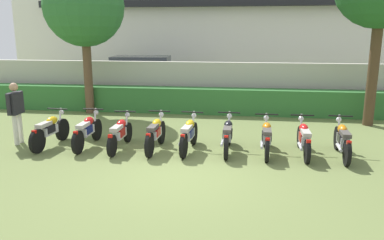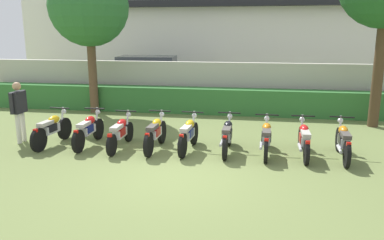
{
  "view_description": "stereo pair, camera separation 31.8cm",
  "coord_description": "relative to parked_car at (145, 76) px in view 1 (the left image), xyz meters",
  "views": [
    {
      "loc": [
        1.36,
        -7.9,
        3.1
      ],
      "look_at": [
        0.0,
        2.02,
        0.77
      ],
      "focal_mm": 36.11,
      "sensor_mm": 36.0,
      "label": 1
    },
    {
      "loc": [
        1.67,
        -7.86,
        3.1
      ],
      "look_at": [
        0.0,
        2.02,
        0.77
      ],
      "focal_mm": 36.11,
      "sensor_mm": 36.0,
      "label": 2
    }
  ],
  "objects": [
    {
      "name": "compound_wall",
      "position": [
        3.46,
        -3.1,
        0.01
      ],
      "size": [
        22.73,
        0.3,
        1.89
      ],
      "primitive_type": "cube",
      "color": "#BCB7A8",
      "rests_on": "ground"
    },
    {
      "name": "motorcycle_in_row_2",
      "position": [
        1.57,
        -8.66,
        -0.5
      ],
      "size": [
        0.6,
        1.89,
        0.94
      ],
      "rotation": [
        0.0,
        0.0,
        1.57
      ],
      "color": "black",
      "rests_on": "ground"
    },
    {
      "name": "motorcycle_in_row_6",
      "position": [
        5.41,
        -8.56,
        -0.49
      ],
      "size": [
        0.6,
        1.86,
        0.96
      ],
      "rotation": [
        0.0,
        0.0,
        1.55
      ],
      "color": "black",
      "rests_on": "ground"
    },
    {
      "name": "motorcycle_in_row_7",
      "position": [
        6.35,
        -8.52,
        -0.5
      ],
      "size": [
        0.6,
        1.9,
        0.95
      ],
      "rotation": [
        0.0,
        0.0,
        1.57
      ],
      "color": "black",
      "rests_on": "ground"
    },
    {
      "name": "motorcycle_in_row_4",
      "position": [
        3.41,
        -8.58,
        -0.48
      ],
      "size": [
        0.6,
        1.84,
        0.97
      ],
      "rotation": [
        0.0,
        0.0,
        1.49
      ],
      "color": "black",
      "rests_on": "ground"
    },
    {
      "name": "motorcycle_in_row_0",
      "position": [
        -0.38,
        -8.7,
        -0.48
      ],
      "size": [
        0.6,
        1.87,
        0.98
      ],
      "rotation": [
        0.0,
        0.0,
        1.5
      ],
      "color": "black",
      "rests_on": "ground"
    },
    {
      "name": "motorcycle_in_row_8",
      "position": [
        7.27,
        -8.57,
        -0.48
      ],
      "size": [
        0.6,
        1.93,
        0.97
      ],
      "rotation": [
        0.0,
        0.0,
        1.52
      ],
      "color": "black",
      "rests_on": "ground"
    },
    {
      "name": "tree_near_inspector",
      "position": [
        -1.04,
        -4.34,
        2.99
      ],
      "size": [
        2.91,
        2.91,
        5.41
      ],
      "color": "brown",
      "rests_on": "ground"
    },
    {
      "name": "hedge_row",
      "position": [
        3.46,
        -3.8,
        -0.45
      ],
      "size": [
        18.19,
        0.7,
        0.97
      ],
      "primitive_type": "cube",
      "color": "#337033",
      "rests_on": "ground"
    },
    {
      "name": "inspector_person",
      "position": [
        -1.4,
        -8.57,
        0.08
      ],
      "size": [
        0.23,
        0.69,
        1.72
      ],
      "color": "silver",
      "rests_on": "ground"
    },
    {
      "name": "building",
      "position": [
        3.46,
        6.1,
        3.31
      ],
      "size": [
        23.93,
        6.5,
        8.5
      ],
      "color": "white",
      "rests_on": "ground"
    },
    {
      "name": "ground",
      "position": [
        3.46,
        -10.31,
        -0.94
      ],
      "size": [
        60.0,
        60.0,
        0.0
      ],
      "primitive_type": "plane",
      "color": "olive"
    },
    {
      "name": "parked_car",
      "position": [
        0.0,
        0.0,
        0.0
      ],
      "size": [
        4.63,
        2.35,
        1.89
      ],
      "rotation": [
        0.0,
        0.0,
        0.07
      ],
      "color": "navy",
      "rests_on": "ground"
    },
    {
      "name": "motorcycle_in_row_3",
      "position": [
        2.53,
        -8.63,
        -0.48
      ],
      "size": [
        0.6,
        1.89,
        0.98
      ],
      "rotation": [
        0.0,
        0.0,
        1.55
      ],
      "color": "black",
      "rests_on": "ground"
    },
    {
      "name": "motorcycle_in_row_1",
      "position": [
        0.63,
        -8.57,
        -0.49
      ],
      "size": [
        0.6,
        1.91,
        0.97
      ],
      "rotation": [
        0.0,
        0.0,
        1.57
      ],
      "color": "black",
      "rests_on": "ground"
    },
    {
      "name": "motorcycle_in_row_5",
      "position": [
        4.43,
        -8.52,
        -0.48
      ],
      "size": [
        0.6,
        1.88,
        0.97
      ],
      "rotation": [
        0.0,
        0.0,
        1.56
      ],
      "color": "black",
      "rests_on": "ground"
    }
  ]
}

